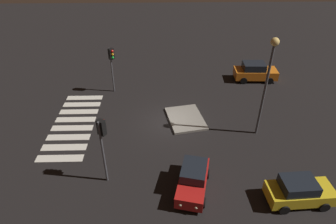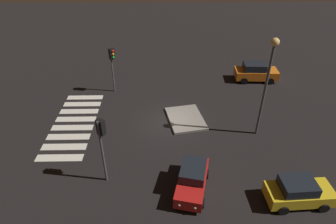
{
  "view_description": "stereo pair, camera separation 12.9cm",
  "coord_description": "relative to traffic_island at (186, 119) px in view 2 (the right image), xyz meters",
  "views": [
    {
      "loc": [
        18.93,
        -0.49,
        13.62
      ],
      "look_at": [
        0.0,
        0.0,
        1.0
      ],
      "focal_mm": 31.11,
      "sensor_mm": 36.0,
      "label": 1
    },
    {
      "loc": [
        18.94,
        -0.36,
        13.62
      ],
      "look_at": [
        0.0,
        0.0,
        1.0
      ],
      "focal_mm": 31.11,
      "sensor_mm": 36.0,
      "label": 2
    }
  ],
  "objects": [
    {
      "name": "car_orange",
      "position": [
        -6.81,
        7.43,
        0.81
      ],
      "size": [
        2.11,
        4.26,
        1.82
      ],
      "rotation": [
        0.0,
        0.0,
        1.53
      ],
      "color": "orange",
      "rests_on": "ground"
    },
    {
      "name": "traffic_island",
      "position": [
        0.0,
        0.0,
        0.0
      ],
      "size": [
        4.07,
        3.35,
        0.18
      ],
      "color": "gray",
      "rests_on": "ground"
    },
    {
      "name": "traffic_light_east",
      "position": [
        6.33,
        -5.31,
        3.29
      ],
      "size": [
        0.53,
        0.54,
        4.46
      ],
      "rotation": [
        0.0,
        0.0,
        2.56
      ],
      "color": "#47474C",
      "rests_on": "ground"
    },
    {
      "name": "ground_plane",
      "position": [
        0.38,
        -1.44,
        -0.09
      ],
      "size": [
        80.0,
        80.0,
        0.0
      ],
      "primitive_type": "plane",
      "color": "black"
    },
    {
      "name": "car_yellow",
      "position": [
        8.34,
        5.78,
        0.71
      ],
      "size": [
        1.92,
        3.81,
        1.63
      ],
      "rotation": [
        0.0,
        0.0,
        1.62
      ],
      "color": "gold",
      "rests_on": "ground"
    },
    {
      "name": "car_red",
      "position": [
        7.26,
        -0.13,
        0.7
      ],
      "size": [
        3.93,
        2.39,
        1.62
      ],
      "rotation": [
        0.0,
        0.0,
        -0.24
      ],
      "color": "red",
      "rests_on": "ground"
    },
    {
      "name": "crosswalk_near",
      "position": [
        0.38,
        -8.94,
        -0.08
      ],
      "size": [
        8.75,
        3.2,
        0.02
      ],
      "color": "silver",
      "rests_on": "ground"
    },
    {
      "name": "traffic_light_south",
      "position": [
        -4.71,
        -6.29,
        3.16
      ],
      "size": [
        0.54,
        0.54,
        4.29
      ],
      "rotation": [
        0.0,
        0.0,
        0.76
      ],
      "color": "#47474C",
      "rests_on": "ground"
    },
    {
      "name": "street_lamp",
      "position": [
        1.92,
        5.23,
        5.02
      ],
      "size": [
        0.56,
        0.56,
        7.47
      ],
      "color": "#47474C",
      "rests_on": "ground"
    }
  ]
}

